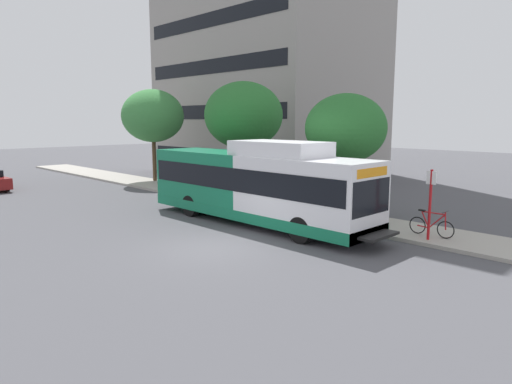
{
  "coord_description": "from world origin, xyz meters",
  "views": [
    {
      "loc": [
        -9.93,
        -12.2,
        4.47
      ],
      "look_at": [
        2.91,
        0.92,
        1.6
      ],
      "focal_mm": 31.99,
      "sensor_mm": 36.0,
      "label": 1
    }
  ],
  "objects_px": {
    "transit_bus": "(256,185)",
    "street_tree_near_stop": "(346,129)",
    "street_tree_mid_block": "(244,115)",
    "bus_stop_sign_pole": "(430,199)",
    "bicycle_parked": "(431,225)",
    "street_tree_far_block": "(153,116)"
  },
  "relations": [
    {
      "from": "bicycle_parked",
      "to": "street_tree_mid_block",
      "type": "distance_m",
      "value": 12.7
    },
    {
      "from": "street_tree_near_stop",
      "to": "street_tree_far_block",
      "type": "bearing_deg",
      "value": 88.91
    },
    {
      "from": "bicycle_parked",
      "to": "street_tree_mid_block",
      "type": "height_order",
      "value": "street_tree_mid_block"
    },
    {
      "from": "bus_stop_sign_pole",
      "to": "street_tree_far_block",
      "type": "distance_m",
      "value": 21.97
    },
    {
      "from": "street_tree_far_block",
      "to": "bus_stop_sign_pole",
      "type": "bearing_deg",
      "value": -95.13
    },
    {
      "from": "transit_bus",
      "to": "street_tree_near_stop",
      "type": "bearing_deg",
      "value": -26.58
    },
    {
      "from": "bus_stop_sign_pole",
      "to": "street_tree_far_block",
      "type": "height_order",
      "value": "street_tree_far_block"
    },
    {
      "from": "street_tree_near_stop",
      "to": "street_tree_mid_block",
      "type": "height_order",
      "value": "street_tree_mid_block"
    },
    {
      "from": "bicycle_parked",
      "to": "street_tree_mid_block",
      "type": "bearing_deg",
      "value": 83.55
    },
    {
      "from": "street_tree_mid_block",
      "to": "bus_stop_sign_pole",
      "type": "bearing_deg",
      "value": -99.14
    },
    {
      "from": "bus_stop_sign_pole",
      "to": "street_tree_mid_block",
      "type": "bearing_deg",
      "value": 80.86
    },
    {
      "from": "bus_stop_sign_pole",
      "to": "bicycle_parked",
      "type": "height_order",
      "value": "bus_stop_sign_pole"
    },
    {
      "from": "transit_bus",
      "to": "street_tree_near_stop",
      "type": "xyz_separation_m",
      "value": [
        3.83,
        -1.92,
        2.42
      ]
    },
    {
      "from": "transit_bus",
      "to": "bicycle_parked",
      "type": "relative_size",
      "value": 6.96
    },
    {
      "from": "bicycle_parked",
      "to": "street_tree_near_stop",
      "type": "height_order",
      "value": "street_tree_near_stop"
    },
    {
      "from": "transit_bus",
      "to": "street_tree_mid_block",
      "type": "distance_m",
      "value": 7.37
    },
    {
      "from": "bicycle_parked",
      "to": "street_tree_far_block",
      "type": "bearing_deg",
      "value": 86.4
    },
    {
      "from": "transit_bus",
      "to": "street_tree_far_block",
      "type": "height_order",
      "value": "street_tree_far_block"
    },
    {
      "from": "street_tree_far_block",
      "to": "street_tree_mid_block",
      "type": "bearing_deg",
      "value": -90.03
    },
    {
      "from": "street_tree_mid_block",
      "to": "street_tree_far_block",
      "type": "xyz_separation_m",
      "value": [
        0.01,
        9.59,
        0.04
      ]
    },
    {
      "from": "bicycle_parked",
      "to": "street_tree_near_stop",
      "type": "xyz_separation_m",
      "value": [
        1.03,
        4.72,
        3.56
      ]
    },
    {
      "from": "street_tree_mid_block",
      "to": "street_tree_far_block",
      "type": "distance_m",
      "value": 9.59
    }
  ]
}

